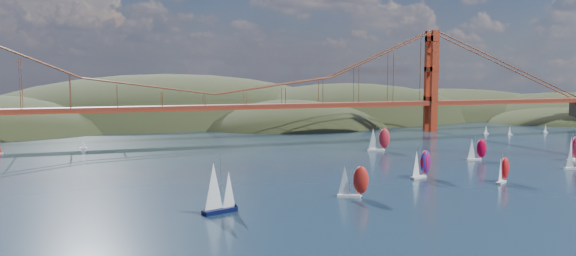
{
  "coord_description": "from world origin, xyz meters",
  "views": [
    {
      "loc": [
        -50.32,
        -88.61,
        33.23
      ],
      "look_at": [
        8.01,
        90.0,
        14.05
      ],
      "focal_mm": 35.0,
      "sensor_mm": 36.0,
      "label": 1
    }
  ],
  "objects_px": {
    "racer_0": "(352,181)",
    "racer_rwb": "(421,163)",
    "racer_1": "(503,170)",
    "racer_2": "(575,158)",
    "sloop_navy": "(218,188)",
    "racer_3": "(476,149)",
    "racer_4": "(573,148)",
    "racer_5": "(378,139)"
  },
  "relations": [
    {
      "from": "racer_0",
      "to": "racer_rwb",
      "type": "xyz_separation_m",
      "value": [
        31.48,
        17.97,
        0.14
      ]
    },
    {
      "from": "sloop_navy",
      "to": "racer_4",
      "type": "bearing_deg",
      "value": -5.95
    },
    {
      "from": "racer_0",
      "to": "racer_2",
      "type": "height_order",
      "value": "racer_0"
    },
    {
      "from": "sloop_navy",
      "to": "racer_0",
      "type": "xyz_separation_m",
      "value": [
        36.7,
        5.36,
        -1.42
      ]
    },
    {
      "from": "sloop_navy",
      "to": "racer_rwb",
      "type": "relative_size",
      "value": 1.37
    },
    {
      "from": "racer_3",
      "to": "racer_rwb",
      "type": "distance_m",
      "value": 45.23
    },
    {
      "from": "racer_0",
      "to": "racer_3",
      "type": "bearing_deg",
      "value": 51.32
    },
    {
      "from": "racer_3",
      "to": "racer_5",
      "type": "height_order",
      "value": "racer_5"
    },
    {
      "from": "racer_2",
      "to": "racer_4",
      "type": "height_order",
      "value": "racer_4"
    },
    {
      "from": "racer_1",
      "to": "racer_2",
      "type": "xyz_separation_m",
      "value": [
        38.65,
        11.28,
        0.07
      ]
    },
    {
      "from": "racer_5",
      "to": "racer_2",
      "type": "bearing_deg",
      "value": -42.87
    },
    {
      "from": "racer_2",
      "to": "racer_rwb",
      "type": "distance_m",
      "value": 57.8
    },
    {
      "from": "sloop_navy",
      "to": "racer_3",
      "type": "xyz_separation_m",
      "value": [
        106.47,
        47.4,
        -1.64
      ]
    },
    {
      "from": "racer_4",
      "to": "racer_rwb",
      "type": "xyz_separation_m",
      "value": [
        -71.79,
        -12.08,
        -0.19
      ]
    },
    {
      "from": "sloop_navy",
      "to": "racer_5",
      "type": "height_order",
      "value": "sloop_navy"
    },
    {
      "from": "racer_3",
      "to": "racer_5",
      "type": "xyz_separation_m",
      "value": [
        -23.46,
        33.17,
        0.8
      ]
    },
    {
      "from": "sloop_navy",
      "to": "racer_4",
      "type": "xyz_separation_m",
      "value": [
        139.96,
        35.41,
        -1.08
      ]
    },
    {
      "from": "racer_rwb",
      "to": "sloop_navy",
      "type": "bearing_deg",
      "value": 178.52
    },
    {
      "from": "racer_3",
      "to": "racer_rwb",
      "type": "bearing_deg",
      "value": -142.98
    },
    {
      "from": "racer_2",
      "to": "racer_4",
      "type": "xyz_separation_m",
      "value": [
        14.07,
        15.07,
        0.72
      ]
    },
    {
      "from": "racer_0",
      "to": "racer_1",
      "type": "distance_m",
      "value": 50.68
    },
    {
      "from": "racer_0",
      "to": "racer_4",
      "type": "height_order",
      "value": "racer_4"
    },
    {
      "from": "racer_0",
      "to": "racer_2",
      "type": "xyz_separation_m",
      "value": [
        89.19,
        14.98,
        -0.38
      ]
    },
    {
      "from": "racer_1",
      "to": "racer_2",
      "type": "relative_size",
      "value": 0.98
    },
    {
      "from": "sloop_navy",
      "to": "racer_3",
      "type": "bearing_deg",
      "value": 3.85
    },
    {
      "from": "racer_3",
      "to": "racer_rwb",
      "type": "height_order",
      "value": "racer_rwb"
    },
    {
      "from": "racer_2",
      "to": "sloop_navy",
      "type": "bearing_deg",
      "value": -159.92
    },
    {
      "from": "racer_1",
      "to": "racer_0",
      "type": "bearing_deg",
      "value": 151.36
    },
    {
      "from": "racer_rwb",
      "to": "racer_3",
      "type": "bearing_deg",
      "value": 11.77
    },
    {
      "from": "racer_1",
      "to": "racer_2",
      "type": "height_order",
      "value": "racer_2"
    },
    {
      "from": "racer_1",
      "to": "racer_rwb",
      "type": "distance_m",
      "value": 23.82
    },
    {
      "from": "sloop_navy",
      "to": "racer_rwb",
      "type": "bearing_deg",
      "value": -1.25
    },
    {
      "from": "sloop_navy",
      "to": "racer_3",
      "type": "relative_size",
      "value": 1.48
    },
    {
      "from": "racer_1",
      "to": "racer_rwb",
      "type": "relative_size",
      "value": 0.87
    },
    {
      "from": "racer_1",
      "to": "racer_4",
      "type": "distance_m",
      "value": 58.94
    },
    {
      "from": "racer_0",
      "to": "racer_5",
      "type": "height_order",
      "value": "racer_5"
    },
    {
      "from": "racer_0",
      "to": "racer_1",
      "type": "relative_size",
      "value": 1.11
    },
    {
      "from": "racer_3",
      "to": "racer_5",
      "type": "distance_m",
      "value": 40.64
    },
    {
      "from": "racer_2",
      "to": "racer_5",
      "type": "relative_size",
      "value": 0.81
    },
    {
      "from": "sloop_navy",
      "to": "racer_4",
      "type": "relative_size",
      "value": 1.31
    },
    {
      "from": "racer_0",
      "to": "racer_rwb",
      "type": "height_order",
      "value": "racer_rwb"
    },
    {
      "from": "racer_3",
      "to": "racer_4",
      "type": "xyz_separation_m",
      "value": [
        33.49,
        -11.98,
        0.56
      ]
    }
  ]
}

